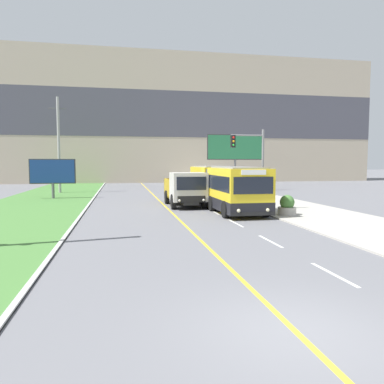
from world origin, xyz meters
The scene contains 14 objects.
ground_plane centered at (0.00, 0.00, 0.00)m, with size 300.00×300.00×0.00m, color slate.
lane_marking_centre centered at (0.29, 1.06, 0.00)m, with size 2.88×140.00×0.01m.
apartment_block_background centered at (0.00, 57.16, 10.41)m, with size 80.00×8.04×20.82m.
city_bus centered at (3.96, 19.05, 1.49)m, with size 2.74×12.05×2.93m.
dump_truck centered at (1.43, 20.03, 1.28)m, with size 2.47×6.28×2.51m.
car_distant centered at (4.10, 35.35, 0.69)m, with size 1.80×4.30×1.45m.
utility_pole_far centered at (-9.52, 35.12, 5.08)m, with size 1.80×0.28×10.05m.
traffic_light_mast centered at (5.36, 17.05, 3.44)m, with size 2.28×0.32×5.37m.
billboard_large centered at (9.53, 34.20, 4.78)m, with size 6.47×0.24×6.34m.
billboard_small centered at (-9.09, 28.46, 2.36)m, with size 3.91×0.24×3.53m.
planter_round_near centered at (6.57, 14.41, 0.60)m, with size 1.09×1.09×1.19m.
planter_round_second centered at (6.57, 18.98, 0.59)m, with size 1.06×1.06×1.18m.
planter_round_third centered at (6.62, 23.56, 0.57)m, with size 0.98×0.98×1.13m.
planter_round_far centered at (6.70, 28.13, 0.57)m, with size 1.05×1.05×1.13m.
Camera 1 is at (-3.23, -6.36, 3.20)m, focal length 35.00 mm.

